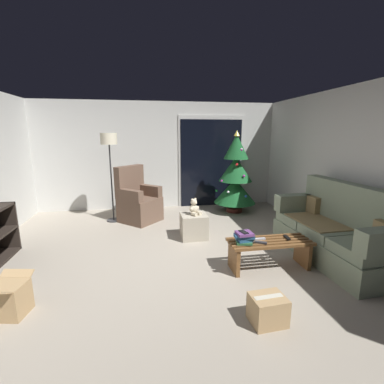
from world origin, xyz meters
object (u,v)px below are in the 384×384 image
object	(u,v)px
remote_black	(287,237)
ottoman	(194,226)
couch	(336,232)
armchair	(138,202)
teddy_bear_cream	(194,208)
book_stack	(244,237)
cardboard_box_open_near_shelf	(8,299)
cardboard_box_taped_mid_floor	(268,310)
christmas_tree	(235,177)
remote_silver	(260,239)
remote_graphite	(261,243)
cell_phone	(244,232)
coffee_table	(269,250)
floor_lamp	(109,147)

from	to	relation	value
remote_black	ottoman	xyz separation A→B (m)	(-1.06, 1.22, -0.20)
couch	armchair	bearing A→B (deg)	141.39
teddy_bear_cream	book_stack	bearing A→B (deg)	-71.68
teddy_bear_cream	cardboard_box_open_near_shelf	xyz separation A→B (m)	(-2.18, -1.72, -0.37)
cardboard_box_taped_mid_floor	book_stack	bearing A→B (deg)	83.17
ottoman	cardboard_box_open_near_shelf	world-z (taller)	ottoman
ottoman	teddy_bear_cream	xyz separation A→B (m)	(0.01, -0.01, 0.33)
armchair	couch	bearing A→B (deg)	-38.61
book_stack	christmas_tree	size ratio (longest dim) A/B	0.14
armchair	cardboard_box_taped_mid_floor	size ratio (longest dim) A/B	3.33
remote_silver	cardboard_box_open_near_shelf	xyz separation A→B (m)	(-2.85, -0.52, -0.23)
book_stack	remote_graphite	bearing A→B (deg)	-11.01
cardboard_box_open_near_shelf	cardboard_box_taped_mid_floor	world-z (taller)	cardboard_box_open_near_shelf
remote_black	armchair	world-z (taller)	armchair
remote_silver	armchair	world-z (taller)	armchair
remote_graphite	armchair	xyz separation A→B (m)	(-1.60, 2.44, -0.00)
armchair	ottoman	distance (m)	1.49
remote_black	cell_phone	world-z (taller)	cell_phone
teddy_bear_cream	coffee_table	bearing A→B (deg)	-57.46
cardboard_box_open_near_shelf	ottoman	bearing A→B (deg)	38.38
christmas_tree	book_stack	bearing A→B (deg)	-106.11
teddy_bear_cream	cardboard_box_open_near_shelf	world-z (taller)	teddy_bear_cream
ottoman	cell_phone	bearing A→B (deg)	-72.08
remote_black	remote_graphite	size ratio (longest dim) A/B	1.00
armchair	floor_lamp	world-z (taller)	floor_lamp
book_stack	ottoman	bearing A→B (deg)	108.44
cardboard_box_taped_mid_floor	floor_lamp	bearing A→B (deg)	117.24
couch	armchair	world-z (taller)	armchair
ottoman	remote_graphite	bearing A→B (deg)	-64.28
coffee_table	cardboard_box_taped_mid_floor	distance (m)	1.13
remote_silver	remote_graphite	bearing A→B (deg)	-16.67
book_stack	armchair	distance (m)	2.78
cell_phone	cardboard_box_taped_mid_floor	size ratio (longest dim) A/B	0.42
book_stack	cell_phone	bearing A→B (deg)	-170.24
cardboard_box_open_near_shelf	teddy_bear_cream	bearing A→B (deg)	38.16
armchair	ottoman	size ratio (longest dim) A/B	2.57
coffee_table	remote_graphite	bearing A→B (deg)	-156.09
remote_black	book_stack	size ratio (longest dim) A/B	0.60
remote_graphite	coffee_table	bearing A→B (deg)	-39.00
book_stack	coffee_table	bearing A→B (deg)	4.72
armchair	remote_graphite	bearing A→B (deg)	-56.73
remote_black	armchair	xyz separation A→B (m)	(-2.02, 2.34, -0.00)
couch	christmas_tree	distance (m)	2.66
cell_phone	armchair	world-z (taller)	armchair
coffee_table	cell_phone	distance (m)	0.48
remote_graphite	cardboard_box_open_near_shelf	world-z (taller)	remote_graphite
remote_silver	cardboard_box_taped_mid_floor	distance (m)	1.15
couch	book_stack	distance (m)	1.44
christmas_tree	armchair	xyz separation A→B (m)	(-2.17, -0.30, -0.42)
cell_phone	floor_lamp	distance (m)	3.26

